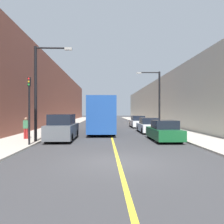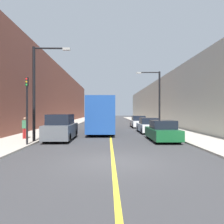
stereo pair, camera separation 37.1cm
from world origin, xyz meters
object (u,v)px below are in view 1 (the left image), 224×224
(street_lamp_right, at_px, (157,96))
(car_right_far, at_px, (138,122))
(car_right_near, at_px, (164,131))
(car_right_mid, at_px, (148,126))
(pedestrian, at_px, (26,128))
(traffic_light, at_px, (29,108))
(bus, at_px, (102,114))
(parked_suv_left, at_px, (62,128))
(street_lamp_left, at_px, (39,86))

(street_lamp_right, bearing_deg, car_right_far, 102.20)
(car_right_near, height_order, car_right_mid, same)
(car_right_mid, distance_m, street_lamp_right, 3.70)
(pedestrian, bearing_deg, traffic_light, -66.92)
(bus, distance_m, traffic_light, 10.02)
(car_right_near, height_order, traffic_light, traffic_light)
(bus, height_order, pedestrian, bus)
(car_right_near, distance_m, pedestrian, 10.26)
(bus, height_order, street_lamp_right, street_lamp_right)
(car_right_near, relative_size, traffic_light, 1.04)
(car_right_near, relative_size, pedestrian, 2.69)
(parked_suv_left, relative_size, car_right_near, 1.05)
(car_right_far, height_order, pedestrian, pedestrian)
(car_right_mid, xyz_separation_m, street_lamp_left, (-8.90, -6.69, 3.20))
(street_lamp_right, height_order, traffic_light, street_lamp_right)
(car_right_mid, xyz_separation_m, traffic_light, (-9.05, -8.25, 1.69))
(car_right_near, bearing_deg, bus, 124.50)
(street_lamp_right, relative_size, traffic_light, 1.53)
(bus, distance_m, street_lamp_right, 6.30)
(parked_suv_left, bearing_deg, street_lamp_right, 38.86)
(car_right_mid, xyz_separation_m, pedestrian, (-10.29, -5.34, 0.26))
(car_right_near, xyz_separation_m, car_right_mid, (0.06, 5.97, 0.00))
(car_right_far, bearing_deg, bus, -125.65)
(car_right_mid, distance_m, traffic_light, 12.36)
(car_right_mid, height_order, street_lamp_right, street_lamp_right)
(parked_suv_left, bearing_deg, car_right_far, 59.49)
(bus, distance_m, parked_suv_left, 6.97)
(car_right_near, height_order, street_lamp_left, street_lamp_left)
(bus, relative_size, pedestrian, 6.27)
(car_right_near, xyz_separation_m, street_lamp_left, (-8.84, -0.72, 3.20))
(car_right_near, xyz_separation_m, pedestrian, (-10.23, 0.63, 0.26))
(traffic_light, xyz_separation_m, pedestrian, (-1.24, 2.91, -1.43))
(bus, relative_size, car_right_far, 2.20)
(pedestrian, bearing_deg, bus, 47.35)
(parked_suv_left, bearing_deg, car_right_near, -3.41)
(bus, xyz_separation_m, car_right_near, (4.62, -6.73, -1.16))
(parked_suv_left, bearing_deg, street_lamp_left, -139.39)
(parked_suv_left, relative_size, car_right_mid, 1.02)
(car_right_mid, relative_size, traffic_light, 1.07)
(car_right_near, height_order, pedestrian, pedestrian)
(car_right_mid, distance_m, street_lamp_left, 11.58)
(traffic_light, bearing_deg, parked_suv_left, 60.95)
(parked_suv_left, distance_m, car_right_near, 7.50)
(car_right_near, distance_m, street_lamp_left, 9.43)
(car_right_mid, relative_size, street_lamp_right, 0.70)
(car_right_far, bearing_deg, car_right_mid, -90.15)
(bus, xyz_separation_m, car_right_mid, (4.68, -0.75, -1.16))
(bus, height_order, car_right_far, bus)
(bus, bearing_deg, car_right_far, 54.35)
(car_right_far, distance_m, street_lamp_right, 6.64)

